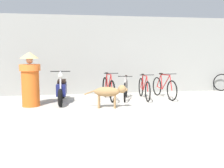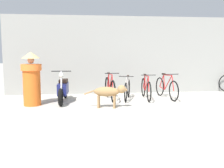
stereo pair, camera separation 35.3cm
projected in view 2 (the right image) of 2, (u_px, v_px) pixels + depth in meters
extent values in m
plane|color=#B7B2A5|center=(156.00, 115.00, 6.55)|extent=(60.00, 60.00, 0.00)
cube|color=gray|center=(130.00, 55.00, 9.93)|extent=(9.21, 0.20, 2.88)
torus|color=black|center=(113.00, 91.00, 8.11)|extent=(0.10, 0.70, 0.70)
torus|color=black|center=(107.00, 87.00, 9.10)|extent=(0.10, 0.70, 0.70)
cylinder|color=red|center=(111.00, 83.00, 8.46)|extent=(0.06, 0.51, 0.58)
cylinder|color=red|center=(109.00, 82.00, 8.75)|extent=(0.04, 0.13, 0.53)
cylinder|color=red|center=(110.00, 74.00, 8.48)|extent=(0.07, 0.59, 0.06)
cylinder|color=red|center=(108.00, 88.00, 8.92)|extent=(0.06, 0.39, 0.08)
cylinder|color=red|center=(108.00, 81.00, 8.93)|extent=(0.05, 0.31, 0.49)
cylinder|color=red|center=(113.00, 83.00, 8.15)|extent=(0.04, 0.18, 0.52)
cube|color=black|center=(109.00, 73.00, 8.76)|extent=(0.08, 0.18, 0.05)
cylinder|color=black|center=(112.00, 73.00, 8.19)|extent=(0.46, 0.06, 0.02)
torus|color=black|center=(126.00, 92.00, 8.15)|extent=(0.21, 0.61, 0.62)
torus|color=black|center=(129.00, 88.00, 9.09)|extent=(0.21, 0.61, 0.62)
cylinder|color=beige|center=(127.00, 85.00, 8.49)|extent=(0.16, 0.46, 0.51)
cylinder|color=beige|center=(128.00, 84.00, 8.76)|extent=(0.06, 0.13, 0.47)
cylinder|color=beige|center=(127.00, 77.00, 8.51)|extent=(0.18, 0.54, 0.06)
cylinder|color=beige|center=(128.00, 90.00, 8.91)|extent=(0.13, 0.35, 0.07)
cylinder|color=beige|center=(128.00, 83.00, 8.93)|extent=(0.11, 0.28, 0.43)
cylinder|color=beige|center=(126.00, 85.00, 8.19)|extent=(0.07, 0.17, 0.46)
cube|color=black|center=(128.00, 76.00, 8.77)|extent=(0.12, 0.19, 0.05)
cylinder|color=black|center=(126.00, 76.00, 8.23)|extent=(0.45, 0.15, 0.02)
torus|color=black|center=(149.00, 92.00, 8.18)|extent=(0.09, 0.65, 0.65)
torus|color=black|center=(143.00, 87.00, 9.21)|extent=(0.09, 0.65, 0.65)
cylinder|color=red|center=(147.00, 84.00, 8.55)|extent=(0.06, 0.51, 0.54)
cylinder|color=red|center=(145.00, 83.00, 8.85)|extent=(0.04, 0.13, 0.49)
cylinder|color=red|center=(147.00, 76.00, 8.57)|extent=(0.07, 0.60, 0.06)
cylinder|color=red|center=(144.00, 89.00, 9.02)|extent=(0.06, 0.39, 0.08)
cylinder|color=red|center=(144.00, 82.00, 9.04)|extent=(0.05, 0.31, 0.45)
cylinder|color=red|center=(149.00, 84.00, 8.23)|extent=(0.04, 0.18, 0.48)
cube|color=black|center=(145.00, 75.00, 8.87)|extent=(0.08, 0.18, 0.05)
cylinder|color=black|center=(148.00, 75.00, 8.27)|extent=(0.46, 0.06, 0.02)
torus|color=black|center=(174.00, 91.00, 8.30)|extent=(0.11, 0.66, 0.66)
torus|color=black|center=(160.00, 87.00, 9.36)|extent=(0.11, 0.66, 0.66)
cylinder|color=red|center=(168.00, 83.00, 8.68)|extent=(0.09, 0.54, 0.55)
cylinder|color=red|center=(164.00, 82.00, 8.99)|extent=(0.04, 0.14, 0.50)
cylinder|color=red|center=(168.00, 75.00, 8.71)|extent=(0.10, 0.63, 0.06)
cylinder|color=red|center=(162.00, 88.00, 9.16)|extent=(0.07, 0.41, 0.08)
cylinder|color=red|center=(162.00, 81.00, 9.19)|extent=(0.06, 0.33, 0.46)
cylinder|color=red|center=(173.00, 83.00, 8.35)|extent=(0.05, 0.19, 0.49)
cube|color=black|center=(164.00, 74.00, 9.01)|extent=(0.09, 0.19, 0.05)
cylinder|color=black|center=(172.00, 74.00, 8.40)|extent=(0.46, 0.07, 0.02)
torus|color=black|center=(61.00, 97.00, 7.56)|extent=(0.13, 0.53, 0.52)
torus|color=black|center=(65.00, 90.00, 8.90)|extent=(0.13, 0.53, 0.52)
cube|color=navy|center=(63.00, 89.00, 8.21)|extent=(0.32, 0.86, 0.35)
cube|color=black|center=(63.00, 81.00, 8.33)|extent=(0.26, 0.55, 0.10)
cylinder|color=silver|center=(61.00, 81.00, 7.75)|extent=(0.06, 0.15, 0.58)
cylinder|color=silver|center=(61.00, 94.00, 7.65)|extent=(0.05, 0.23, 0.19)
cylinder|color=black|center=(61.00, 71.00, 7.77)|extent=(0.58, 0.05, 0.03)
sphere|color=silver|center=(61.00, 75.00, 7.75)|extent=(0.15, 0.15, 0.14)
ellipsoid|color=#997247|center=(107.00, 92.00, 7.32)|extent=(0.76, 0.42, 0.27)
cylinder|color=#997247|center=(115.00, 101.00, 7.41)|extent=(0.07, 0.07, 0.36)
cylinder|color=#997247|center=(114.00, 102.00, 7.26)|extent=(0.07, 0.07, 0.36)
cylinder|color=#997247|center=(99.00, 101.00, 7.45)|extent=(0.07, 0.07, 0.36)
cylinder|color=#997247|center=(98.00, 102.00, 7.30)|extent=(0.07, 0.07, 0.36)
sphere|color=#997247|center=(122.00, 89.00, 7.28)|extent=(0.28, 0.28, 0.23)
ellipsoid|color=#997247|center=(125.00, 90.00, 7.27)|extent=(0.15, 0.12, 0.09)
cylinder|color=#997247|center=(89.00, 92.00, 7.37)|extent=(0.31, 0.11, 0.15)
cylinder|color=orange|center=(32.00, 85.00, 7.65)|extent=(0.55, 0.55, 1.21)
cylinder|color=orange|center=(31.00, 67.00, 7.59)|extent=(0.65, 0.65, 0.18)
sphere|color=tan|center=(31.00, 60.00, 7.56)|extent=(0.21, 0.21, 0.19)
cone|color=tan|center=(31.00, 55.00, 7.54)|extent=(0.60, 0.60, 0.19)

